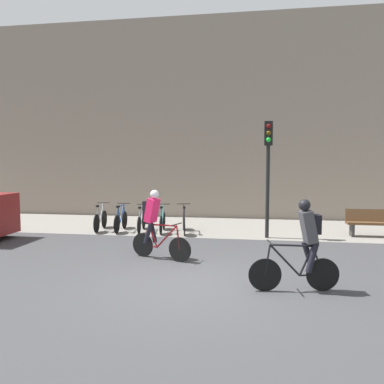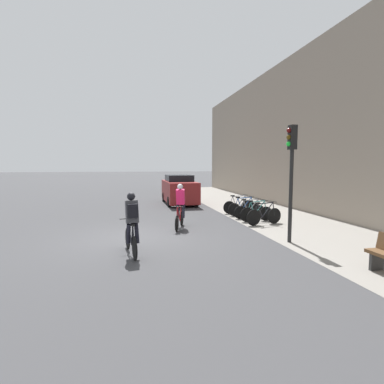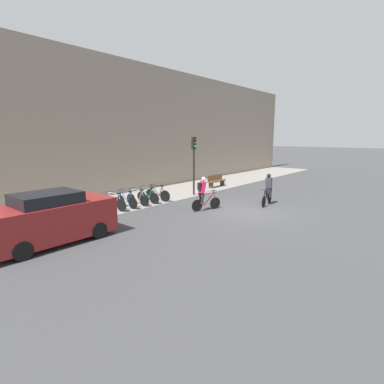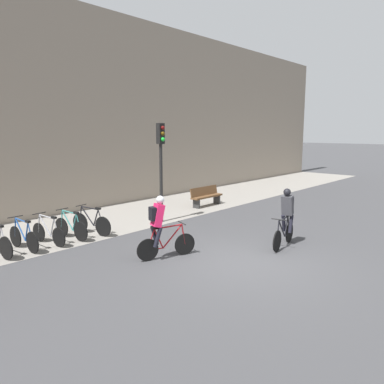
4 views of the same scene
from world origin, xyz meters
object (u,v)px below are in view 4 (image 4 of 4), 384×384
(parked_bike_2, at_px, (48,232))
(bench, at_px, (206,196))
(parked_bike_1, at_px, (24,237))
(cyclist_pink, at_px, (160,225))
(parked_bike_3, at_px, (71,227))
(cyclist_grey, at_px, (286,215))
(traffic_light_pole, at_px, (161,154))
(parked_bike_4, at_px, (91,223))

(parked_bike_2, xyz_separation_m, bench, (7.84, 0.26, 0.10))
(parked_bike_1, xyz_separation_m, bench, (8.60, 0.26, 0.09))
(cyclist_pink, relative_size, parked_bike_3, 1.10)
(bench, bearing_deg, cyclist_grey, -118.21)
(parked_bike_2, relative_size, bench, 0.87)
(parked_bike_3, distance_m, bench, 7.09)
(cyclist_pink, relative_size, bench, 0.95)
(parked_bike_1, height_order, parked_bike_2, parked_bike_1)
(parked_bike_3, bearing_deg, traffic_light_pole, -7.46)
(parked_bike_2, distance_m, bench, 7.85)
(cyclist_pink, relative_size, parked_bike_2, 1.09)
(parked_bike_2, bearing_deg, parked_bike_3, 0.09)
(parked_bike_1, relative_size, traffic_light_pole, 0.44)
(parked_bike_2, xyz_separation_m, traffic_light_pole, (4.32, -0.47, 2.20))
(traffic_light_pole, bearing_deg, parked_bike_3, 172.54)
(parked_bike_4, height_order, traffic_light_pole, traffic_light_pole)
(cyclist_grey, xyz_separation_m, parked_bike_4, (-3.26, 5.44, -0.54))
(cyclist_pink, bearing_deg, parked_bike_1, 121.23)
(parked_bike_4, bearing_deg, bench, 2.37)
(traffic_light_pole, bearing_deg, parked_bike_1, 174.76)
(parked_bike_1, xyz_separation_m, traffic_light_pole, (5.08, -0.47, 2.19))
(parked_bike_2, distance_m, traffic_light_pole, 4.87)
(bench, bearing_deg, traffic_light_pole, -168.31)
(traffic_light_pole, bearing_deg, cyclist_pink, -134.01)
(parked_bike_3, bearing_deg, bench, 2.11)
(cyclist_pink, bearing_deg, traffic_light_pole, 45.99)
(cyclist_grey, xyz_separation_m, parked_bike_3, (-4.02, 5.44, -0.56))
(parked_bike_4, relative_size, traffic_light_pole, 0.45)
(bench, bearing_deg, cyclist_pink, -149.69)
(cyclist_pink, bearing_deg, parked_bike_2, 111.32)
(cyclist_pink, distance_m, cyclist_grey, 3.91)
(bench, bearing_deg, parked_bike_1, -178.26)
(cyclist_pink, bearing_deg, cyclist_grey, -29.44)
(cyclist_grey, relative_size, parked_bike_1, 1.08)
(parked_bike_3, distance_m, traffic_light_pole, 4.21)
(parked_bike_1, distance_m, parked_bike_2, 0.76)
(cyclist_pink, relative_size, parked_bike_1, 1.08)
(parked_bike_2, bearing_deg, parked_bike_4, 0.03)
(traffic_light_pole, bearing_deg, parked_bike_2, 173.85)
(parked_bike_1, xyz_separation_m, parked_bike_3, (1.52, 0.00, -0.00))
(cyclist_grey, distance_m, bench, 6.49)
(parked_bike_2, height_order, parked_bike_3, parked_bike_3)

